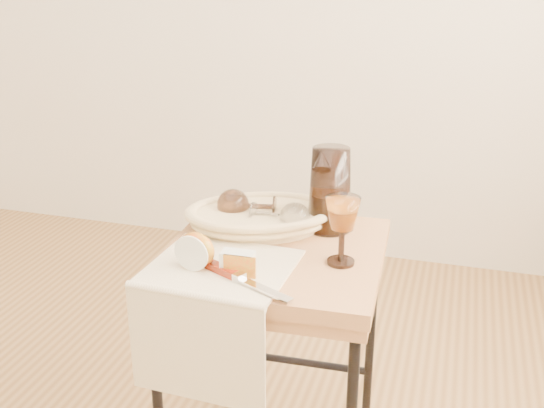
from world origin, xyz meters
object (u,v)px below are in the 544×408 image
(side_table, at_px, (274,364))
(pitcher, at_px, (330,189))
(bread_basket, at_px, (260,219))
(goblet_lying_b, at_px, (277,216))
(wine_goblet, at_px, (342,231))
(goblet_lying_a, at_px, (251,206))
(apple_half, at_px, (196,250))
(table_knife, at_px, (242,278))
(tea_towel, at_px, (221,267))

(side_table, relative_size, pitcher, 2.54)
(bread_basket, bearing_deg, pitcher, -6.37)
(bread_basket, bearing_deg, side_table, -79.94)
(goblet_lying_b, height_order, wine_goblet, wine_goblet)
(goblet_lying_a, bearing_deg, bread_basket, 143.29)
(bread_basket, xyz_separation_m, goblet_lying_b, (0.05, -0.02, 0.02))
(goblet_lying_a, bearing_deg, wine_goblet, 140.06)
(bread_basket, height_order, pitcher, pitcher)
(goblet_lying_a, relative_size, pitcher, 0.54)
(goblet_lying_a, xyz_separation_m, pitcher, (0.19, 0.04, 0.05))
(bread_basket, bearing_deg, goblet_lying_a, 130.29)
(goblet_lying_b, bearing_deg, side_table, -77.57)
(wine_goblet, distance_m, apple_half, 0.32)
(apple_half, bearing_deg, side_table, 54.33)
(side_table, height_order, goblet_lying_a, goblet_lying_a)
(side_table, xyz_separation_m, wine_goblet, (0.16, -0.03, 0.40))
(wine_goblet, bearing_deg, goblet_lying_b, 147.77)
(bread_basket, distance_m, wine_goblet, 0.27)
(goblet_lying_a, xyz_separation_m, apple_half, (-0.04, -0.27, -0.01))
(bread_basket, relative_size, table_knife, 1.37)
(goblet_lying_a, xyz_separation_m, table_knife, (0.08, -0.31, -0.04))
(wine_goblet, height_order, apple_half, wine_goblet)
(side_table, xyz_separation_m, goblet_lying_a, (-0.10, 0.12, 0.37))
(tea_towel, bearing_deg, side_table, 59.42)
(side_table, distance_m, table_knife, 0.38)
(wine_goblet, bearing_deg, apple_half, -158.52)
(goblet_lying_a, distance_m, goblet_lying_b, 0.09)
(side_table, bearing_deg, pitcher, 57.93)
(bread_basket, distance_m, table_knife, 0.30)
(tea_towel, height_order, table_knife, table_knife)
(side_table, bearing_deg, apple_half, -132.30)
(goblet_lying_b, xyz_separation_m, table_knife, (0.00, -0.27, -0.03))
(bread_basket, bearing_deg, goblet_lying_b, -44.94)
(tea_towel, height_order, pitcher, pitcher)
(wine_goblet, xyz_separation_m, table_knife, (-0.18, -0.16, -0.06))
(side_table, bearing_deg, goblet_lying_b, 102.94)
(side_table, distance_m, goblet_lying_b, 0.38)
(side_table, height_order, pitcher, pitcher)
(goblet_lying_a, height_order, apple_half, goblet_lying_a)
(goblet_lying_a, bearing_deg, apple_half, 72.17)
(apple_half, bearing_deg, tea_towel, 25.44)
(goblet_lying_b, xyz_separation_m, pitcher, (0.12, 0.07, 0.06))
(goblet_lying_a, relative_size, wine_goblet, 0.85)
(goblet_lying_a, relative_size, goblet_lying_b, 1.11)
(goblet_lying_b, xyz_separation_m, apple_half, (-0.11, -0.23, -0.00))
(pitcher, height_order, table_knife, pitcher)
(bread_basket, xyz_separation_m, table_knife, (0.05, -0.29, -0.01))
(pitcher, xyz_separation_m, table_knife, (-0.11, -0.34, -0.09))
(pitcher, relative_size, wine_goblet, 1.58)
(side_table, bearing_deg, goblet_lying_a, 129.35)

